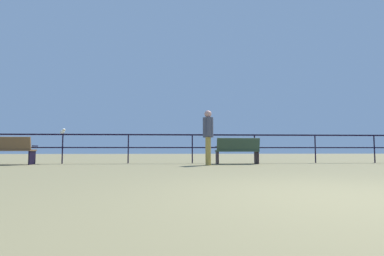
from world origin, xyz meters
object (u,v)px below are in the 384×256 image
(bench_near_left, at_px, (238,149))
(seagull_on_rail, at_px, (63,131))
(bench_far_left, at_px, (8,149))
(person_by_bench, at_px, (208,134))

(bench_near_left, distance_m, seagull_on_rail, 6.05)
(bench_far_left, bearing_deg, person_by_bench, -6.11)
(bench_near_left, height_order, person_by_bench, person_by_bench)
(bench_far_left, height_order, seagull_on_rail, seagull_on_rail)
(bench_far_left, height_order, person_by_bench, person_by_bench)
(bench_far_left, distance_m, person_by_bench, 6.43)
(person_by_bench, distance_m, seagull_on_rail, 5.08)
(bench_near_left, height_order, seagull_on_rail, seagull_on_rail)
(person_by_bench, bearing_deg, seagull_on_rail, 165.08)
(person_by_bench, relative_size, seagull_on_rail, 5.18)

